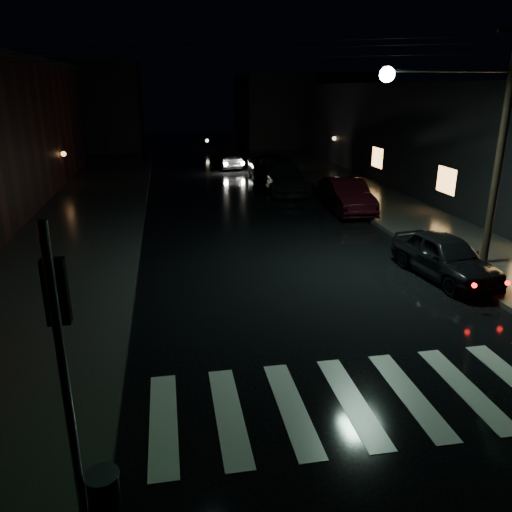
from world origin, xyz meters
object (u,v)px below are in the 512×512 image
parked_car_b (346,195)px  oncoming_car (226,159)px  parked_car_c (284,177)px  parked_car_a (445,256)px  parked_car_d (271,167)px

parked_car_b → oncoming_car: (-4.10, 14.53, -0.11)m
parked_car_c → oncoming_car: (-2.30, 9.12, -0.13)m
parked_car_a → parked_car_b: (0.00, 8.98, 0.08)m
parked_car_b → oncoming_car: size_ratio=1.17×
parked_car_b → parked_car_d: 9.40m
parked_car_d → parked_car_b: bearing=-73.8°
parked_car_a → parked_car_c: parked_car_c is taller
parked_car_a → oncoming_car: 23.86m
parked_car_a → oncoming_car: parked_car_a is taller
parked_car_a → parked_car_b: parked_car_b is taller
parked_car_b → parked_car_c: (-1.80, 5.41, 0.01)m
parked_car_d → oncoming_car: parked_car_d is taller
parked_car_b → parked_car_d: (-1.80, 9.23, 0.01)m
parked_car_a → parked_car_d: size_ratio=0.72×
parked_car_b → parked_car_c: 5.70m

